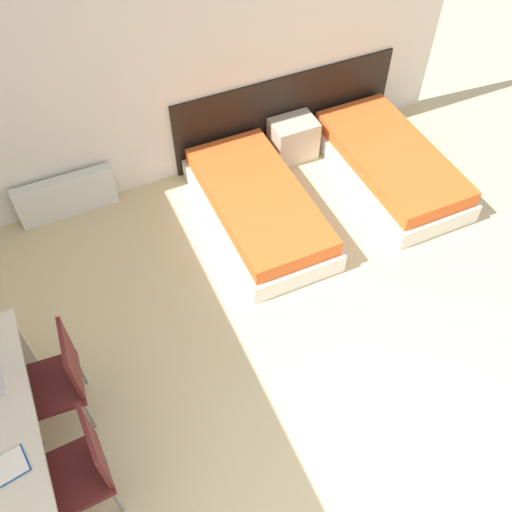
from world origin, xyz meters
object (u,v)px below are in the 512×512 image
at_px(nightstand, 293,139).
at_px(chair_near_notebook, 81,468).
at_px(bed_near_window, 258,207).
at_px(chair_near_laptop, 58,378).
at_px(bed_near_door, 390,164).

distance_m(nightstand, chair_near_notebook, 4.08).
bearing_deg(chair_near_notebook, bed_near_window, 39.60).
bearing_deg(chair_near_laptop, nightstand, 38.68).
height_order(bed_near_window, chair_near_notebook, chair_near_notebook).
bearing_deg(bed_near_window, bed_near_door, 0.00).
xyz_separation_m(bed_near_window, chair_near_notebook, (-2.20, -2.00, 0.34)).
height_order(bed_near_window, chair_near_laptop, chair_near_laptop).
xyz_separation_m(bed_near_door, chair_near_laptop, (-3.76, -1.28, 0.34)).
xyz_separation_m(nightstand, chair_near_laptop, (-2.98, -2.06, 0.30)).
xyz_separation_m(bed_near_door, nightstand, (-0.78, 0.77, 0.04)).
relative_size(bed_near_window, chair_near_laptop, 1.97).
bearing_deg(bed_near_window, chair_near_notebook, -137.73).
bearing_deg(chair_near_laptop, chair_near_notebook, -85.90).
height_order(chair_near_laptop, chair_near_notebook, same).
relative_size(bed_near_window, bed_near_door, 1.00).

